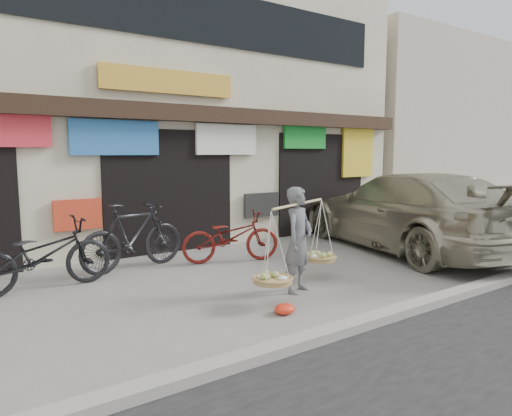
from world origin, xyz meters
TOP-DOWN VIEW (x-y plane):
  - ground at (0.00, 0.00)m, footprint 70.00×70.00m
  - kerb at (0.00, -2.00)m, footprint 70.00×0.25m
  - shophouse_block at (-0.00, 6.42)m, footprint 14.00×6.32m
  - neighbor_east at (13.50, 7.00)m, footprint 12.00×7.00m
  - street_vendor at (0.43, -0.37)m, footprint 2.06×1.21m
  - bike_0 at (-2.91, 2.01)m, footprint 2.25×0.93m
  - bike_1 at (-1.24, 2.47)m, footprint 2.19×0.94m
  - bike_2 at (0.58, 1.93)m, footprint 2.08×1.28m
  - suv at (4.50, 0.67)m, footprint 3.74×6.45m
  - red_bag at (-0.38, -1.05)m, footprint 0.31×0.25m

SIDE VIEW (x-z plane):
  - ground at x=0.00m, z-range 0.00..0.00m
  - kerb at x=0.00m, z-range 0.00..0.12m
  - red_bag at x=-0.38m, z-range 0.00..0.14m
  - bike_2 at x=0.58m, z-range 0.00..1.03m
  - bike_0 at x=-2.91m, z-range 0.00..1.15m
  - bike_1 at x=-1.24m, z-range 0.00..1.28m
  - street_vendor at x=0.43m, z-range -0.06..1.61m
  - suv at x=4.50m, z-range 0.00..1.76m
  - neighbor_east at x=13.50m, z-range 0.00..6.40m
  - shophouse_block at x=0.00m, z-range -0.05..6.95m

